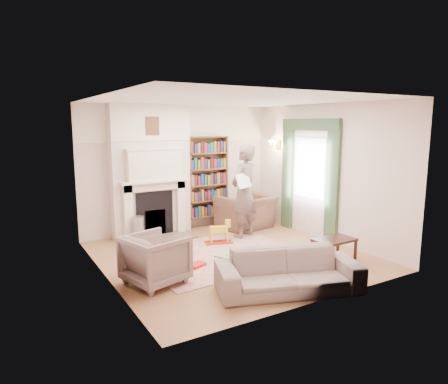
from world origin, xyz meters
TOP-DOWN VIEW (x-y plane):
  - floor at (0.00, 0.00)m, footprint 4.50×4.50m
  - ceiling at (0.00, 0.00)m, footprint 4.50×4.50m
  - wall_back at (0.00, 2.25)m, footprint 4.50×0.00m
  - wall_front at (0.00, -2.25)m, footprint 4.50×0.00m
  - wall_left at (-2.25, 0.00)m, footprint 0.00×4.50m
  - wall_right at (2.25, 0.00)m, footprint 0.00×4.50m
  - fireplace at (-0.75, 2.05)m, footprint 1.70×0.58m
  - bookcase at (0.65, 2.12)m, footprint 1.00×0.24m
  - window at (2.23, 0.40)m, footprint 0.02×0.90m
  - curtain_left at (2.20, -0.30)m, footprint 0.07×0.32m
  - curtain_right at (2.20, 1.10)m, footprint 0.07×0.32m
  - pelmet at (2.19, 0.40)m, footprint 0.09×1.70m
  - wall_sconce at (2.03, 1.50)m, footprint 0.20×0.24m
  - rug at (-0.19, 0.14)m, footprint 3.07×2.45m
  - armchair_reading at (1.33, 1.51)m, footprint 1.32×1.19m
  - armchair_left at (-1.66, -0.53)m, footprint 1.03×1.01m
  - sofa at (-0.12, -1.77)m, footprint 2.20×1.44m
  - man_reading at (0.88, 0.91)m, footprint 0.85×0.72m
  - newspaper at (0.73, 0.71)m, footprint 0.45×0.29m
  - coffee_table at (1.30, -1.28)m, footprint 0.71×0.47m
  - paraffin_heater at (-1.20, 1.64)m, footprint 0.31×0.31m
  - rocking_horse at (0.16, 0.74)m, footprint 0.60×0.37m
  - board_game at (-0.09, -0.04)m, footprint 0.48×0.48m
  - game_box_lid at (-0.81, -0.22)m, footprint 0.34×0.29m
  - comic_annuals at (0.29, -0.26)m, footprint 0.95×0.84m

SIDE VIEW (x-z plane):
  - floor at x=0.00m, z-range 0.00..0.00m
  - rug at x=-0.19m, z-range 0.00..0.01m
  - comic_annuals at x=0.29m, z-range 0.01..0.03m
  - board_game at x=-0.09m, z-range 0.01..0.04m
  - game_box_lid at x=-0.81m, z-range 0.01..0.06m
  - coffee_table at x=1.30m, z-range 0.00..0.45m
  - rocking_horse at x=0.16m, z-range 0.00..0.49m
  - paraffin_heater at x=-1.20m, z-range 0.00..0.55m
  - sofa at x=-0.12m, z-range 0.00..0.60m
  - armchair_left at x=-1.66m, z-range 0.00..0.76m
  - armchair_reading at x=1.33m, z-range 0.00..0.76m
  - man_reading at x=0.88m, z-range 0.00..1.98m
  - bookcase at x=0.65m, z-range 0.25..2.10m
  - curtain_left at x=2.20m, z-range 0.00..2.40m
  - curtain_right at x=2.20m, z-range 0.00..2.40m
  - newspaper at x=0.73m, z-range 1.11..1.40m
  - fireplace at x=-0.75m, z-range -0.01..2.79m
  - wall_back at x=0.00m, z-range -0.85..3.65m
  - wall_front at x=0.00m, z-range -0.85..3.65m
  - wall_left at x=-2.25m, z-range -0.85..3.65m
  - wall_right at x=2.25m, z-range -0.85..3.65m
  - window at x=2.23m, z-range 0.80..2.10m
  - wall_sconce at x=2.03m, z-range 1.78..2.02m
  - pelmet at x=2.19m, z-range 2.26..2.50m
  - ceiling at x=0.00m, z-range 2.80..2.80m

